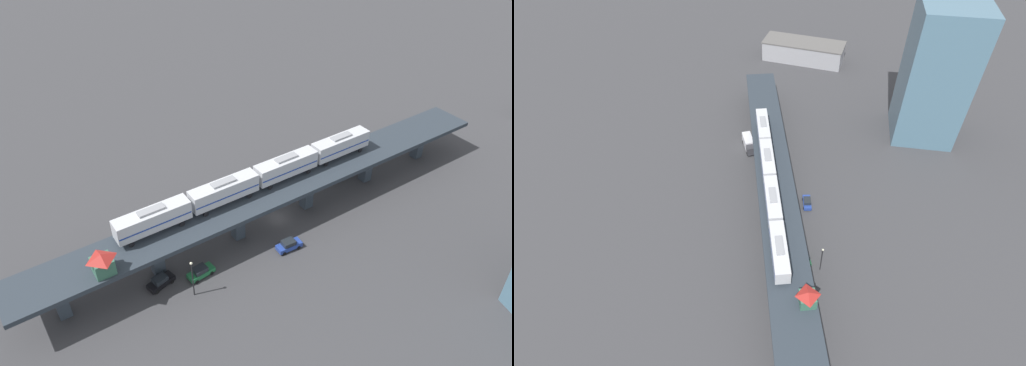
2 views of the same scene
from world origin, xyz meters
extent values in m
plane|color=#38383A|center=(0.00, 0.00, 0.00)|extent=(400.00, 400.00, 0.00)
cube|color=#283039|center=(0.00, 0.00, 6.81)|extent=(31.60, 91.10, 0.80)
cube|color=#333D47|center=(9.83, -37.23, 3.21)|extent=(2.20, 2.20, 6.41)
cube|color=#333D47|center=(6.00, -22.72, 3.21)|extent=(2.20, 2.20, 6.41)
cube|color=#333D47|center=(2.17, -8.22, 3.21)|extent=(2.20, 2.20, 6.41)
cube|color=#333D47|center=(-1.66, 6.28, 3.21)|extent=(2.20, 2.20, 6.41)
cube|color=#333D47|center=(-5.49, 20.79, 3.21)|extent=(2.20, 2.20, 6.41)
cube|color=#333D47|center=(-9.31, 35.29, 3.21)|extent=(2.20, 2.20, 6.41)
cube|color=silver|center=(4.45, -22.33, 9.75)|extent=(5.77, 12.32, 3.10)
cube|color=navy|center=(4.45, -22.33, 9.45)|extent=(5.75, 12.10, 0.24)
cube|color=gray|center=(4.45, -22.33, 11.48)|extent=(2.43, 4.42, 0.36)
cylinder|color=black|center=(4.37, -26.69, 7.63)|extent=(0.43, 0.87, 0.84)
cylinder|color=black|center=(6.67, -26.09, 7.63)|extent=(0.43, 0.87, 0.84)
cylinder|color=black|center=(2.22, -18.57, 7.63)|extent=(0.43, 0.87, 0.84)
cylinder|color=black|center=(4.52, -17.97, 7.63)|extent=(0.43, 0.87, 0.84)
cube|color=silver|center=(1.23, -10.15, 9.75)|extent=(5.77, 12.32, 3.10)
cube|color=navy|center=(1.23, -10.15, 9.45)|extent=(5.75, 12.10, 0.24)
cube|color=gray|center=(1.23, -10.15, 11.48)|extent=(2.43, 4.42, 0.36)
cylinder|color=black|center=(1.15, -14.51, 7.63)|extent=(0.43, 0.87, 0.84)
cylinder|color=black|center=(3.45, -13.90, 7.63)|extent=(0.43, 0.87, 0.84)
cylinder|color=black|center=(-0.99, -6.39, 7.63)|extent=(0.43, 0.87, 0.84)
cylinder|color=black|center=(1.31, -5.78, 7.63)|extent=(0.43, 0.87, 0.84)
cube|color=silver|center=(-1.99, 2.04, 9.75)|extent=(5.77, 12.32, 3.10)
cube|color=navy|center=(-1.99, 2.04, 9.45)|extent=(5.75, 12.10, 0.24)
cube|color=gray|center=(-1.99, 2.04, 11.48)|extent=(2.43, 4.42, 0.36)
cylinder|color=black|center=(-2.06, -2.33, 7.63)|extent=(0.43, 0.87, 0.84)
cylinder|color=black|center=(0.24, -1.72, 7.63)|extent=(0.43, 0.87, 0.84)
cylinder|color=black|center=(-4.21, 5.79, 7.63)|extent=(0.43, 0.87, 0.84)
cylinder|color=black|center=(-1.91, 6.40, 7.63)|extent=(0.43, 0.87, 0.84)
cube|color=silver|center=(-5.20, 14.22, 9.75)|extent=(5.77, 12.32, 3.10)
cube|color=navy|center=(-5.20, 14.22, 9.45)|extent=(5.75, 12.10, 0.24)
cube|color=gray|center=(-5.20, 14.22, 11.48)|extent=(2.43, 4.42, 0.36)
cylinder|color=black|center=(-5.28, 9.85, 7.63)|extent=(0.43, 0.87, 0.84)
cylinder|color=black|center=(-2.98, 10.46, 7.63)|extent=(0.43, 0.87, 0.84)
cylinder|color=black|center=(-7.42, 17.98, 7.63)|extent=(0.43, 0.87, 0.84)
cylinder|color=black|center=(-5.12, 18.58, 7.63)|extent=(0.43, 0.87, 0.84)
cube|color=#33604C|center=(10.52, -30.43, 8.46)|extent=(3.42, 3.42, 2.50)
pyramid|color=maroon|center=(10.52, -30.43, 10.16)|extent=(3.94, 3.94, 0.90)
cube|color=black|center=(8.91, -22.90, 0.73)|extent=(3.63, 4.73, 0.80)
cube|color=#1E2328|center=(8.98, -23.03, 1.51)|extent=(2.47, 2.71, 0.76)
cylinder|color=black|center=(8.81, -24.56, 0.33)|extent=(0.52, 0.70, 0.66)
cylinder|color=black|center=(10.33, -23.77, 0.33)|extent=(0.52, 0.70, 0.66)
cylinder|color=black|center=(7.49, -22.03, 0.33)|extent=(0.52, 0.70, 0.66)
cylinder|color=black|center=(9.01, -21.23, 0.33)|extent=(0.52, 0.70, 0.66)
cube|color=#233D93|center=(7.97, -1.12, 0.73)|extent=(2.57, 4.65, 0.80)
cube|color=#1E2328|center=(7.99, -1.27, 1.51)|extent=(2.01, 2.46, 0.76)
cylinder|color=black|center=(7.39, -2.69, 0.33)|extent=(0.36, 0.69, 0.66)
cylinder|color=black|center=(9.07, -2.37, 0.33)|extent=(0.36, 0.69, 0.66)
cylinder|color=black|center=(6.87, 0.13, 0.33)|extent=(0.36, 0.69, 0.66)
cylinder|color=black|center=(8.55, 0.44, 0.33)|extent=(0.36, 0.69, 0.66)
cube|color=#1E6638|center=(9.02, -16.57, 0.73)|extent=(3.26, 4.75, 0.80)
cube|color=#1E2328|center=(9.07, -16.71, 1.51)|extent=(2.32, 2.64, 0.76)
cylinder|color=black|center=(8.74, -18.21, 0.33)|extent=(0.46, 0.70, 0.66)
cylinder|color=black|center=(10.33, -17.60, 0.33)|extent=(0.46, 0.70, 0.66)
cylinder|color=black|center=(7.71, -15.54, 0.33)|extent=(0.46, 0.70, 0.66)
cylinder|color=black|center=(9.31, -14.93, 0.33)|extent=(0.46, 0.70, 0.66)
cube|color=#333338|center=(-8.68, 14.55, 1.65)|extent=(2.82, 2.72, 2.30)
cube|color=silver|center=(-10.13, 17.84, 1.85)|extent=(4.21, 5.69, 2.70)
cylinder|color=black|center=(-9.58, 14.14, 0.50)|extent=(0.73, 1.06, 1.00)
cylinder|color=black|center=(-7.77, 14.95, 0.50)|extent=(0.73, 1.06, 1.00)
cylinder|color=black|center=(-11.71, 18.84, 0.50)|extent=(0.73, 1.06, 1.00)
cylinder|color=black|center=(-9.82, 19.68, 0.50)|extent=(0.73, 1.06, 1.00)
cylinder|color=black|center=(12.43, -18.51, 3.25)|extent=(0.20, 0.20, 6.50)
sphere|color=beige|center=(12.43, -18.51, 6.72)|extent=(0.44, 0.44, 0.44)
cube|color=#99999E|center=(-0.56, 69.65, 3.20)|extent=(29.14, 13.91, 6.40)
cube|color=#595654|center=(-0.56, 69.65, 6.60)|extent=(29.73, 14.19, 0.40)
cube|color=slate|center=(36.58, 32.53, 18.00)|extent=(16.00, 16.00, 36.00)
camera|label=1|loc=(63.68, -26.56, 58.81)|focal=35.00mm
camera|label=2|loc=(9.91, -65.27, 70.04)|focal=28.00mm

